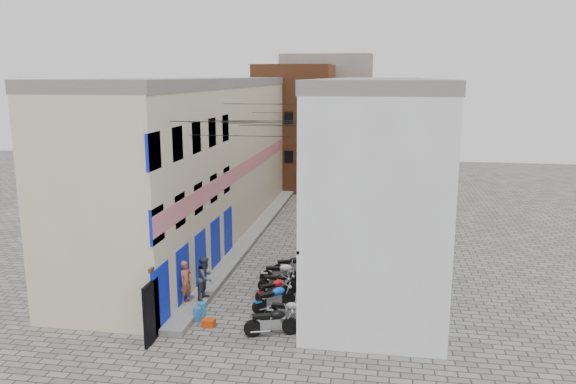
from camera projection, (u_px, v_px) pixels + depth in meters
The scene contains 21 objects.
ground at pixel (226, 342), 19.59m from camera, with size 90.00×90.00×0.00m, color #555350.
plinth at pixel (253, 234), 32.45m from camera, with size 0.90×26.00×0.25m, color slate.
building_left at pixel (202, 158), 32.00m from camera, with size 5.10×27.00×9.00m.
building_right at pixel (379, 163), 30.40m from camera, with size 5.94×26.00×9.00m.
building_far_brick_left at pixel (295, 127), 45.93m from camera, with size 6.00×6.00×10.00m, color brown.
building_far_brick_right at pixel (357, 138), 47.24m from camera, with size 5.00×6.00×8.00m, color brown.
building_far_concrete at pixel (327, 116), 51.29m from camera, with size 8.00×5.00×11.00m, color slate.
far_shopfront at pixel (314, 180), 43.67m from camera, with size 2.00×0.30×2.40m, color black.
overhead_wires at pixel (268, 121), 25.52m from camera, with size 5.80×13.02×1.32m.
motorcycle_a at pixel (272, 321), 19.97m from camera, with size 0.63×2.00×1.16m, color black, non-canonical shape.
motorcycle_b at pixel (288, 310), 21.05m from camera, with size 0.55×1.75×1.01m, color #A2A3A7, non-canonical shape.
motorcycle_c at pixel (274, 297), 22.14m from camera, with size 0.61×1.93×1.12m, color blue, non-canonical shape.
motorcycle_d at pixel (275, 288), 23.19m from camera, with size 0.56×1.78×1.03m, color #B80D15, non-canonical shape.
motorcycle_e at pixel (278, 281), 24.00m from camera, with size 0.56×1.76×1.02m, color black, non-canonical shape.
motorcycle_f at pixel (281, 272), 24.94m from camera, with size 0.62×1.95×1.13m, color silver, non-canonical shape.
motorcycle_g at pixel (291, 264), 26.08m from camera, with size 0.57×1.80×1.04m, color black, non-canonical shape.
person_a at pixel (186, 282), 22.25m from camera, with size 0.63×0.41×1.72m, color #A0543A.
person_b at pixel (205, 278), 22.63m from camera, with size 0.87×0.67×1.78m, color #353E50.
water_jug_near at pixel (197, 314), 21.28m from camera, with size 0.33×0.33×0.51m, color blue.
water_jug_far at pixel (202, 309), 21.81m from camera, with size 0.31×0.31×0.49m, color #2881CC.
red_crate at pixel (209, 323), 20.80m from camera, with size 0.46×0.34×0.29m, color #C0380D.
Camera 1 is at (5.20, -17.49, 9.13)m, focal length 35.00 mm.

